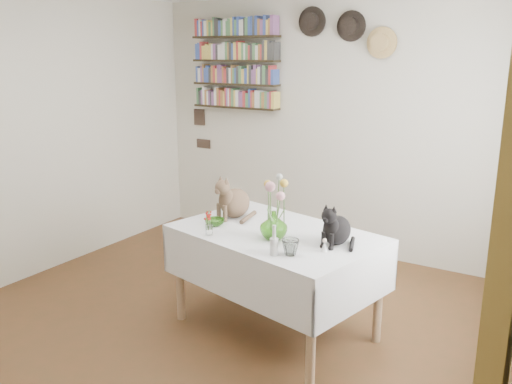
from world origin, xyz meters
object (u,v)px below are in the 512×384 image
Objects in this scene: flower_vase at (274,225)px; bookshelf_unit at (236,64)px; tabby_cat at (235,195)px; black_cat at (337,223)px; dining_table at (275,257)px.

bookshelf_unit is at bearing 129.69° from flower_vase.
tabby_cat is 0.34× the size of bookshelf_unit.
tabby_cat is 1.16× the size of black_cat.
dining_table is at bearing -49.34° from bookshelf_unit.
flower_vase is at bearing -65.77° from dining_table.
dining_table is 1.57× the size of bookshelf_unit.
flower_vase is at bearing -14.94° from tabby_cat.
flower_vase is 0.19× the size of bookshelf_unit.
black_cat reaches higher than flower_vase.
black_cat is at bearing 5.11° from tabby_cat.
black_cat is at bearing -41.57° from bookshelf_unit.
flower_vase is at bearing -154.70° from black_cat.
bookshelf_unit reaches higher than tabby_cat.
black_cat is 0.42m from flower_vase.
dining_table is at bearing 114.23° from flower_vase.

